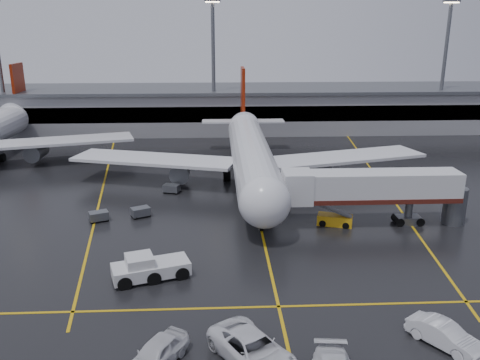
{
  "coord_description": "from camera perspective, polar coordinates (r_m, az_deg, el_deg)",
  "views": [
    {
      "loc": [
        -4.53,
        -55.19,
        20.38
      ],
      "look_at": [
        -2.0,
        -2.0,
        4.0
      ],
      "focal_mm": 37.2,
      "sensor_mm": 36.0,
      "label": 1
    }
  ],
  "objects": [
    {
      "name": "ground",
      "position": [
        59.0,
        1.85,
        -3.12
      ],
      "size": [
        220.0,
        220.0,
        0.0
      ],
      "primitive_type": "plane",
      "color": "black",
      "rests_on": "ground"
    },
    {
      "name": "apron_line_centre",
      "position": [
        59.0,
        1.85,
        -3.11
      ],
      "size": [
        0.25,
        90.0,
        0.02
      ],
      "primitive_type": "cube",
      "color": "gold",
      "rests_on": "ground"
    },
    {
      "name": "apron_line_stop",
      "position": [
        39.2,
        4.45,
        -14.26
      ],
      "size": [
        60.0,
        0.25,
        0.02
      ],
      "primitive_type": "cube",
      "color": "gold",
      "rests_on": "ground"
    },
    {
      "name": "apron_line_left",
      "position": [
        70.03,
        -15.36,
        -0.44
      ],
      "size": [
        9.99,
        69.35,
        0.02
      ],
      "primitive_type": "cube",
      "rotation": [
        0.0,
        0.0,
        0.14
      ],
      "color": "gold",
      "rests_on": "ground"
    },
    {
      "name": "apron_line_right",
      "position": [
        71.92,
        15.66,
        -0.01
      ],
      "size": [
        7.57,
        69.64,
        0.02
      ],
      "primitive_type": "cube",
      "rotation": [
        0.0,
        0.0,
        -0.1
      ],
      "color": "gold",
      "rests_on": "ground"
    },
    {
      "name": "terminal",
      "position": [
        104.46,
        -0.21,
        8.25
      ],
      "size": [
        122.0,
        19.0,
        8.6
      ],
      "color": "gray",
      "rests_on": "ground"
    },
    {
      "name": "light_mast_mid",
      "position": [
        97.37,
        -3.08,
        13.6
      ],
      "size": [
        3.0,
        1.2,
        25.45
      ],
      "color": "#595B60",
      "rests_on": "ground"
    },
    {
      "name": "light_mast_right",
      "position": [
        107.07,
        22.44,
        12.69
      ],
      "size": [
        3.0,
        1.2,
        25.45
      ],
      "color": "#595B60",
      "rests_on": "ground"
    },
    {
      "name": "main_airliner",
      "position": [
        67.02,
        1.23,
        3.13
      ],
      "size": [
        48.8,
        45.6,
        14.1
      ],
      "color": "silver",
      "rests_on": "ground"
    },
    {
      "name": "jet_bridge",
      "position": [
        54.4,
        14.97,
        -1.1
      ],
      "size": [
        19.9,
        3.4,
        6.05
      ],
      "color": "silver",
      "rests_on": "ground"
    },
    {
      "name": "pushback_tractor",
      "position": [
        43.27,
        -10.42,
        -9.95
      ],
      "size": [
        6.9,
        4.44,
        2.29
      ],
      "color": "silver",
      "rests_on": "ground"
    },
    {
      "name": "belt_loader",
      "position": [
        54.56,
        10.82,
        -4.51
      ],
      "size": [
        3.97,
        2.63,
        2.32
      ],
      "color": "gold",
      "rests_on": "ground"
    },
    {
      "name": "service_van_a",
      "position": [
        33.05,
        1.52,
        -18.9
      ],
      "size": [
        6.37,
        7.52,
        1.91
      ],
      "primitive_type": "imported",
      "rotation": [
        0.0,
        0.0,
        0.57
      ],
      "color": "silver",
      "rests_on": "ground"
    },
    {
      "name": "service_van_c",
      "position": [
        37.18,
        22.36,
        -16.08
      ],
      "size": [
        4.33,
        5.06,
        1.64
      ],
      "primitive_type": "imported",
      "rotation": [
        0.0,
        0.0,
        0.63
      ],
      "color": "silver",
      "rests_on": "ground"
    },
    {
      "name": "service_van_d",
      "position": [
        33.32,
        -9.55,
        -19.02
      ],
      "size": [
        4.34,
        5.4,
        1.73
      ],
      "primitive_type": "imported",
      "rotation": [
        0.0,
        0.0,
        -0.54
      ],
      "color": "silver",
      "rests_on": "ground"
    },
    {
      "name": "baggage_cart_a",
      "position": [
        56.86,
        -11.34,
        -3.58
      ],
      "size": [
        2.37,
        2.06,
        1.12
      ],
      "color": "#595B60",
      "rests_on": "ground"
    },
    {
      "name": "baggage_cart_b",
      "position": [
        56.71,
        -15.89,
        -3.97
      ],
      "size": [
        2.35,
        1.99,
        1.12
      ],
      "color": "#595B60",
      "rests_on": "ground"
    },
    {
      "name": "baggage_cart_c",
      "position": [
        64.41,
        -7.86,
        -0.93
      ],
      "size": [
        2.29,
        1.82,
        1.12
      ],
      "color": "#595B60",
      "rests_on": "ground"
    }
  ]
}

